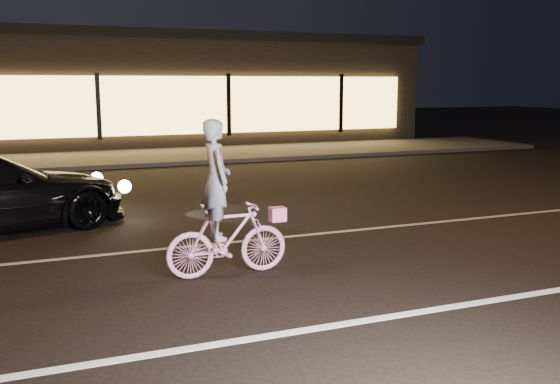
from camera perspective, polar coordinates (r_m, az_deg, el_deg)
name	(u,v)px	position (r m, az deg, el deg)	size (l,w,h in m)	color
ground	(238,287)	(7.42, -3.91, -8.63)	(90.00, 90.00, 0.00)	black
lane_stripe_near	(286,333)	(6.09, 0.56, -12.78)	(60.00, 0.12, 0.01)	silver
lane_stripe_far	(195,246)	(9.26, -7.75, -4.89)	(60.00, 0.10, 0.01)	gray
sidewalk	(107,159)	(19.95, -15.54, 2.94)	(30.00, 4.00, 0.12)	#383533
storefront	(86,89)	(25.75, -17.28, 9.01)	(25.40, 8.42, 4.20)	black
cyclist	(224,221)	(7.66, -5.10, -2.68)	(1.54, 0.53, 1.94)	#F54C9D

